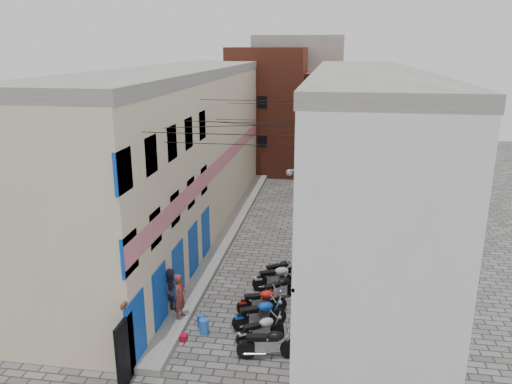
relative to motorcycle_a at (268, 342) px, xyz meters
The scene contains 21 objects.
ground 2.34m from the motorcycle_a, 136.64° to the right, with size 90.00×90.00×0.00m, color #4F4D4B.
plinth 12.04m from the motorcycle_a, 107.88° to the left, with size 0.90×26.00×0.25m, color gray.
building_left 13.74m from the motorcycle_a, 120.16° to the left, with size 5.10×27.00×9.00m.
building_right 12.54m from the motorcycle_a, 73.66° to the left, with size 5.94×26.00×9.00m.
building_far_brick_left 27.06m from the motorcycle_a, 97.84° to the left, with size 6.00×6.00×10.00m, color brown.
building_far_brick_right 28.68m from the motorcycle_a, 87.27° to the left, with size 5.00×6.00×8.00m, color brown.
building_far_concrete 32.85m from the motorcycle_a, 92.90° to the left, with size 8.00×5.00×11.00m, color gray.
far_shopfront 23.71m from the motorcycle_a, 93.97° to the left, with size 2.00×0.30×2.40m, color black.
overhead_wires 9.06m from the motorcycle_a, 105.10° to the left, with size 5.80×13.02×1.32m.
motorcycle_a is the anchor object (origin of this frame).
motorcycle_b 0.97m from the motorcycle_a, 112.54° to the left, with size 0.60×1.91×1.11m, color #B3B2B7, non-canonical shape.
motorcycle_c 1.93m from the motorcycle_a, 107.34° to the left, with size 0.67×2.11×1.22m, color #0B40B2, non-canonical shape.
motorcycle_d 2.97m from the motorcycle_a, 102.60° to the left, with size 0.63×2.00×1.16m, color red, non-canonical shape.
motorcycle_e 4.08m from the motorcycle_a, 91.04° to the left, with size 0.62×1.95×1.13m, color black, non-canonical shape.
motorcycle_f 4.99m from the motorcycle_a, 93.61° to the left, with size 0.67×2.12×1.23m, color #A8A8AD, non-canonical shape.
motorcycle_g 5.86m from the motorcycle_a, 92.36° to the left, with size 0.61×1.92×1.11m, color black, non-canonical shape.
person_a 3.98m from the motorcycle_a, 154.64° to the left, with size 0.64×0.42×1.76m, color brown.
person_b 4.52m from the motorcycle_a, 152.92° to the left, with size 0.86×0.67×1.78m, color #32334C.
water_jug_near 2.79m from the motorcycle_a, 155.68° to the left, with size 0.36×0.36×0.56m, color blue.
water_jug_far 3.16m from the motorcycle_a, 150.51° to the left, with size 0.32×0.32×0.50m, color #2250AB.
red_crate 3.28m from the motorcycle_a, 169.89° to the left, with size 0.37×0.28×0.23m, color #A50B23.
Camera 1 is at (3.52, -12.87, 10.12)m, focal length 35.00 mm.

